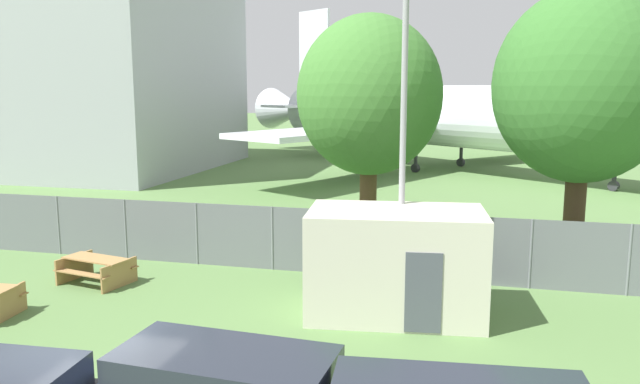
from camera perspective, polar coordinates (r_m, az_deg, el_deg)
name	(u,v)px	position (r m, az deg, el deg)	size (l,w,h in m)	color
hangar_building	(58,61)	(48.18, -22.82, 11.00)	(21.58, 17.06, 16.51)	#9EA3A8
perimeter_fence	(272,238)	(19.44, -4.38, -4.24)	(56.07, 0.07, 2.00)	slate
airplane	(454,117)	(43.00, 12.18, 6.71)	(35.98, 29.42, 11.87)	white
portable_cabin	(396,263)	(15.66, 6.93, -6.46)	(4.55, 2.94, 2.67)	beige
picnic_bench_open_grass	(96,267)	(19.33, -19.77, -6.48)	(2.17, 1.76, 0.76)	#A37A47
tree_near_hangar	(369,96)	(21.80, 4.53, 8.73)	(5.02, 5.02, 8.12)	brown
tree_left_of_cabin	(583,87)	(20.47, 22.90, 8.84)	(5.31, 5.31, 8.60)	#4C3823
light_mast	(404,93)	(15.98, 7.69, 8.98)	(0.44, 0.44, 9.19)	#99999E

